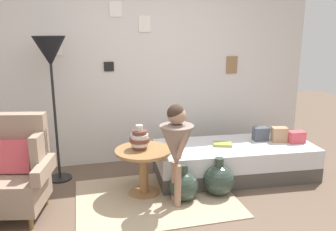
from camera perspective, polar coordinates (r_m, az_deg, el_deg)
The scene contains 14 objects.
gallery_wall at distance 4.62m, azimuth -4.94°, elevation 8.26°, with size 4.80×0.12×2.60m.
rug at distance 3.82m, azimuth -2.01°, elevation -13.36°, with size 1.66×1.26×0.01m, color tan.
armchair at distance 3.69m, azimuth -24.17°, elevation -8.33°, with size 0.84×0.70×0.97m.
daybed at distance 4.37m, azimuth 10.79°, elevation -7.20°, with size 1.95×0.93×0.40m.
pillow_head at distance 4.56m, azimuth 20.33°, elevation -3.33°, with size 0.20×0.12×0.14m, color #D64C56.
pillow_mid at distance 4.52m, azimuth 17.79°, elevation -2.98°, with size 0.18×0.12×0.18m, color tan.
pillow_back at distance 4.51m, azimuth 15.00°, elevation -2.92°, with size 0.19×0.12×0.17m, color #474C56.
side_table at distance 3.79m, azimuth -4.05°, elevation -7.55°, with size 0.61×0.61×0.51m.
vase_striped at distance 3.72m, azimuth -4.69°, elevation -3.90°, with size 0.22×0.22×0.27m.
floor_lamp at distance 4.11m, azimuth -18.77°, elevation 8.96°, with size 0.36×0.36×1.69m.
person_child at distance 3.44m, azimuth 1.42°, elevation -4.49°, with size 0.34×0.34×1.06m.
book_on_daybed at distance 4.25m, azimuth 8.94°, elevation -4.65°, with size 0.22×0.16×0.03m, color #969C45.
demijohn_near at distance 3.72m, azimuth 2.55°, elevation -11.48°, with size 0.31×0.31×0.40m.
demijohn_far at distance 3.87m, azimuth 8.32°, elevation -10.39°, with size 0.34×0.34×0.42m.
Camera 1 is at (-0.76, -2.59, 1.77)m, focal length 37.12 mm.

